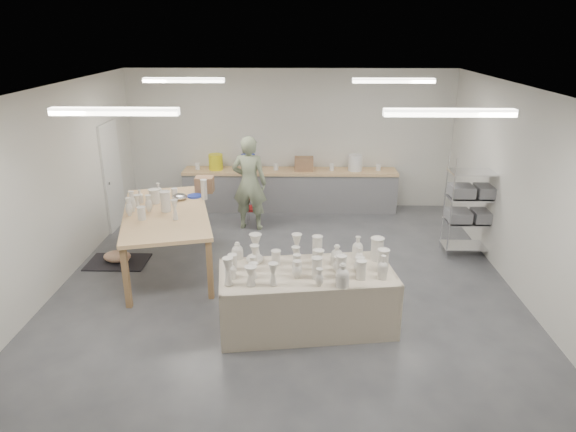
{
  "coord_description": "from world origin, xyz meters",
  "views": [
    {
      "loc": [
        0.21,
        -7.04,
        3.79
      ],
      "look_at": [
        0.03,
        0.4,
        1.05
      ],
      "focal_mm": 32.0,
      "sensor_mm": 36.0,
      "label": 1
    }
  ],
  "objects_px": {
    "drying_table": "(307,296)",
    "work_table": "(168,210)",
    "potter": "(249,183)",
    "red_stool": "(251,209)"
  },
  "relations": [
    {
      "from": "drying_table",
      "to": "potter",
      "type": "xyz_separation_m",
      "value": [
        -1.09,
        3.56,
        0.5
      ]
    },
    {
      "from": "drying_table",
      "to": "potter",
      "type": "bearing_deg",
      "value": 99.08
    },
    {
      "from": "work_table",
      "to": "potter",
      "type": "relative_size",
      "value": 1.54
    },
    {
      "from": "potter",
      "to": "work_table",
      "type": "bearing_deg",
      "value": 62.83
    },
    {
      "from": "work_table",
      "to": "potter",
      "type": "bearing_deg",
      "value": 40.35
    },
    {
      "from": "potter",
      "to": "red_stool",
      "type": "height_order",
      "value": "potter"
    },
    {
      "from": "drying_table",
      "to": "potter",
      "type": "height_order",
      "value": "potter"
    },
    {
      "from": "red_stool",
      "to": "work_table",
      "type": "bearing_deg",
      "value": -121.45
    },
    {
      "from": "drying_table",
      "to": "work_table",
      "type": "xyz_separation_m",
      "value": [
        -2.28,
        1.88,
        0.53
      ]
    },
    {
      "from": "drying_table",
      "to": "work_table",
      "type": "distance_m",
      "value": 3.0
    }
  ]
}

